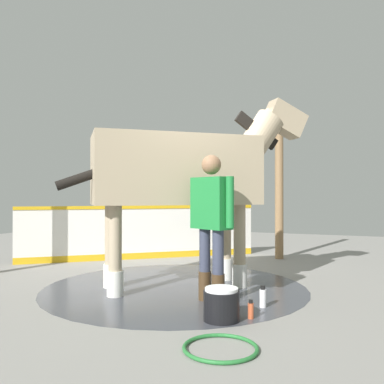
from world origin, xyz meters
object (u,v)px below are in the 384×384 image
wash_bucket (221,304)px  bottle_shampoo (263,297)px  bottle_spray (251,310)px  horse (183,173)px  handler (211,217)px  hose_coil (220,348)px

wash_bucket → bottle_shampoo: 0.67m
bottle_shampoo → bottle_spray: 0.45m
horse → bottle_spray: bearing=-80.8°
handler → bottle_shampoo: (0.60, -0.00, -0.87)m
handler → bottle_shampoo: handler is taller
horse → hose_coil: (1.15, -1.93, -1.50)m
horse → bottle_shampoo: bearing=-65.5°
horse → bottle_shampoo: horse is taller
wash_bucket → bottle_spray: bearing=32.9°
horse → hose_coil: horse is taller
wash_bucket → bottle_shampoo: size_ratio=1.48×
wash_bucket → hose_coil: size_ratio=0.58×
bottle_spray → handler: bearing=141.7°
horse → wash_bucket: 2.04m
handler → bottle_spray: bearing=78.7°
handler → wash_bucket: (0.32, -0.61, -0.82)m
bottle_shampoo → bottle_spray: size_ratio=1.27×
horse → bottle_shampoo: 1.95m
bottle_spray → bottle_shampoo: bearing=87.0°
handler → hose_coil: (0.55, -1.34, -0.96)m
hose_coil → horse: bearing=120.8°
hose_coil → bottle_spray: bearing=88.2°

